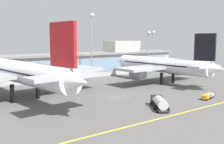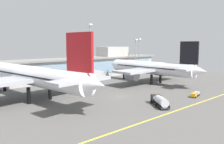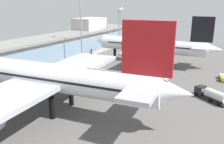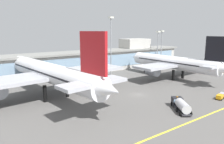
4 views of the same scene
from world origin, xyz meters
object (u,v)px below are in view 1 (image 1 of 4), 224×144
apron_light_mast_west (91,38)px  apron_light_mast_centre (148,46)px  apron_light_mast_east (152,45)px  airliner_near_left (19,72)px  airliner_near_right (161,65)px  fuel_tanker_truck (159,102)px  baggage_tug_near (208,96)px

apron_light_mast_west → apron_light_mast_centre: apron_light_mast_west is taller
apron_light_mast_east → airliner_near_left: bearing=-165.0°
airliner_near_right → fuel_tanker_truck: bearing=130.6°
fuel_tanker_truck → airliner_near_right: bearing=-13.4°
airliner_near_left → airliner_near_right: size_ratio=1.21×
baggage_tug_near → apron_light_mast_centre: bearing=-130.1°
baggage_tug_near → apron_light_mast_east: size_ratio=0.29×
airliner_near_right → apron_light_mast_west: (-18.03, 20.07, 10.16)m
airliner_near_left → apron_light_mast_east: 73.65m
apron_light_mast_west → apron_light_mast_east: size_ratio=1.29×
apron_light_mast_centre → airliner_near_left: bearing=-165.3°
fuel_tanker_truck → apron_light_mast_west: 49.58m
baggage_tug_near → apron_light_mast_west: 50.19m
airliner_near_right → fuel_tanker_truck: 38.94m
airliner_near_left → apron_light_mast_west: (33.54, 15.22, 9.50)m
airliner_near_left → fuel_tanker_truck: bearing=-149.6°
airliner_near_right → baggage_tug_near: 29.45m
apron_light_mast_east → airliner_near_right: bearing=-129.1°
baggage_tug_near → apron_light_mast_west: size_ratio=0.22×
apron_light_mast_west → airliner_near_right: bearing=-48.1°
fuel_tanker_truck → apron_light_mast_west: (10.61, 45.95, 15.30)m
airliner_near_left → apron_light_mast_east: size_ratio=3.02×
fuel_tanker_truck → apron_light_mast_east: size_ratio=0.44×
apron_light_mast_centre → apron_light_mast_east: (4.80, 1.58, 0.19)m
baggage_tug_near → apron_light_mast_centre: (25.01, 49.10, 12.58)m
apron_light_mast_centre → apron_light_mast_east: 5.06m
airliner_near_left → apron_light_mast_west: 38.03m
airliner_near_left → apron_light_mast_centre: (66.10, 17.36, 6.05)m
airliner_near_right → apron_light_mast_east: (19.33, 23.79, 6.91)m
baggage_tug_near → apron_light_mast_east: apron_light_mast_east is taller
fuel_tanker_truck → apron_light_mast_centre: size_ratio=0.44×
fuel_tanker_truck → baggage_tug_near: 18.20m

